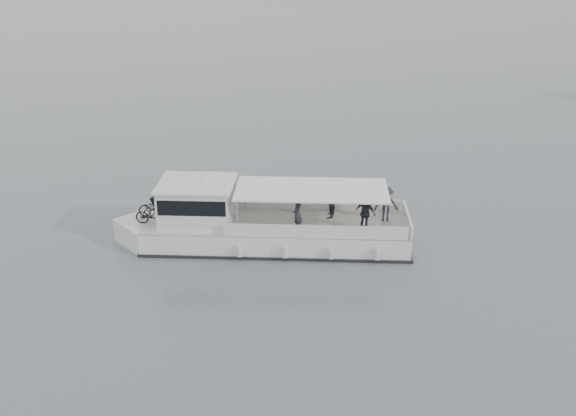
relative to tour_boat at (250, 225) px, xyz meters
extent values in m
plane|color=#515B5F|center=(1.90, 2.98, -0.85)|extent=(1400.00, 1400.00, 0.00)
cube|color=white|center=(1.04, -0.31, -0.45)|extent=(11.21, 5.83, 1.17)
cube|color=white|center=(-4.16, 1.22, -0.45)|extent=(2.82, 2.82, 1.17)
cube|color=beige|center=(1.04, -0.31, 0.14)|extent=(11.21, 5.83, 0.05)
cube|color=black|center=(1.04, -0.31, -0.81)|extent=(11.42, 5.99, 0.16)
cube|color=white|center=(2.99, 0.57, 0.41)|extent=(6.96, 2.13, 0.54)
cube|color=white|center=(2.20, -2.10, 0.41)|extent=(6.96, 2.13, 0.54)
cube|color=white|center=(6.19, -1.82, 0.41)|extent=(0.90, 2.80, 0.54)
cube|color=white|center=(-2.08, 0.61, 0.95)|extent=(3.46, 3.16, 1.63)
cube|color=black|center=(-3.43, 1.01, 1.09)|extent=(1.12, 2.31, 1.05)
cube|color=black|center=(-2.08, 0.61, 1.23)|extent=(3.30, 3.14, 0.63)
cube|color=white|center=(-2.08, 0.61, 1.81)|extent=(3.69, 3.38, 0.09)
cube|color=white|center=(2.42, -0.71, 1.63)|extent=(6.66, 4.33, 0.07)
cylinder|color=silver|center=(-0.71, -1.11, 0.89)|extent=(0.07, 0.07, 1.49)
cylinder|color=silver|center=(0.01, 1.31, 0.89)|extent=(0.07, 0.07, 1.49)
cylinder|color=silver|center=(4.84, -2.74, 0.89)|extent=(0.07, 0.07, 1.49)
cylinder|color=silver|center=(5.55, -0.32, 0.89)|extent=(0.07, 0.07, 1.49)
cylinder|color=silver|center=(-2.37, 1.54, 2.99)|extent=(0.03, 0.03, 2.35)
cylinder|color=silver|center=(-1.91, -0.10, 2.81)|extent=(0.03, 0.03, 1.99)
cylinder|color=silver|center=(-0.71, -1.45, -0.40)|extent=(0.27, 0.27, 0.45)
cylinder|color=silver|center=(1.02, -1.96, -0.40)|extent=(0.27, 0.27, 0.45)
cylinder|color=silver|center=(2.75, -2.47, -0.40)|extent=(0.27, 0.27, 0.45)
cylinder|color=silver|center=(4.49, -2.98, -0.40)|extent=(0.27, 0.27, 0.45)
imported|color=black|center=(-3.71, 1.47, 0.55)|extent=(1.64, 0.96, 0.81)
imported|color=black|center=(-3.92, 0.77, 0.57)|extent=(1.48, 0.79, 0.86)
imported|color=#272B35|center=(1.67, -1.34, 0.90)|extent=(0.48, 0.62, 1.52)
imported|color=#272B35|center=(3.30, -0.31, 0.90)|extent=(0.85, 0.92, 1.52)
imported|color=#272B35|center=(4.35, -1.85, 0.90)|extent=(0.84, 0.93, 1.52)
imported|color=#272B35|center=(5.47, -1.24, 0.90)|extent=(1.10, 0.81, 1.52)
camera|label=1|loc=(-4.14, -23.88, 11.12)|focal=40.00mm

